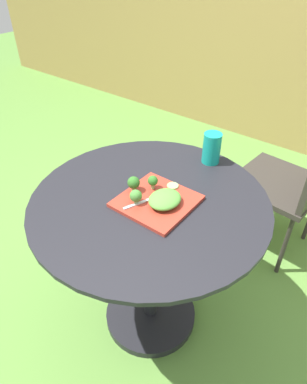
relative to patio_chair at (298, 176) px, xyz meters
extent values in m
plane|color=#568438|center=(-0.32, -0.85, -0.53)|extent=(12.00, 12.00, 0.00)
cylinder|color=black|center=(-0.32, -0.85, 0.21)|extent=(0.89, 0.89, 0.02)
cylinder|color=black|center=(-0.32, -0.85, -0.14)|extent=(0.06, 0.06, 0.69)
cylinder|color=black|center=(-0.32, -0.85, -0.51)|extent=(0.44, 0.44, 0.04)
cube|color=#332D28|center=(-0.09, 0.01, -0.09)|extent=(0.48, 0.48, 0.03)
cylinder|color=#332D28|center=(-0.25, 0.20, -0.31)|extent=(0.02, 0.02, 0.43)
cylinder|color=#332D28|center=(-0.29, -0.15, -0.31)|extent=(0.02, 0.02, 0.43)
cylinder|color=#332D28|center=(0.07, -0.19, -0.31)|extent=(0.02, 0.02, 0.43)
cube|color=#AD3323|center=(-0.29, -0.84, 0.23)|extent=(0.26, 0.26, 0.01)
cylinder|color=#149989|center=(-0.28, -0.48, 0.29)|extent=(0.08, 0.08, 0.13)
cylinder|color=#118275|center=(-0.28, -0.48, 0.27)|extent=(0.07, 0.07, 0.09)
cube|color=silver|center=(-0.33, -0.91, 0.24)|extent=(0.05, 0.11, 0.00)
cube|color=silver|center=(-0.30, -0.84, 0.24)|extent=(0.04, 0.05, 0.00)
ellipsoid|color=#519338|center=(-0.25, -0.85, 0.26)|extent=(0.11, 0.13, 0.04)
cylinder|color=#99B770|center=(-0.34, -0.80, 0.25)|extent=(0.01, 0.01, 0.02)
sphere|color=#2D6623|center=(-0.34, -0.80, 0.27)|extent=(0.04, 0.04, 0.04)
cylinder|color=#99B770|center=(-0.39, -0.86, 0.24)|extent=(0.02, 0.02, 0.02)
sphere|color=#2D6623|center=(-0.39, -0.86, 0.27)|extent=(0.05, 0.05, 0.05)
cylinder|color=#99B770|center=(-0.34, -0.91, 0.24)|extent=(0.02, 0.02, 0.01)
sphere|color=#427F33|center=(-0.34, -0.91, 0.27)|extent=(0.04, 0.04, 0.04)
cylinder|color=#8EB766|center=(-0.29, -0.75, 0.24)|extent=(0.04, 0.04, 0.01)
camera|label=1|loc=(0.29, -1.62, 1.01)|focal=31.85mm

